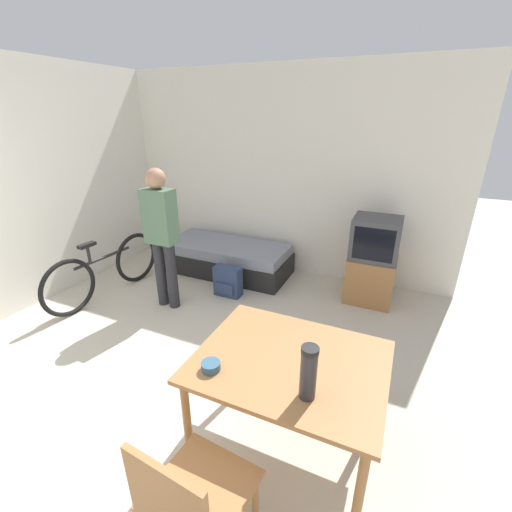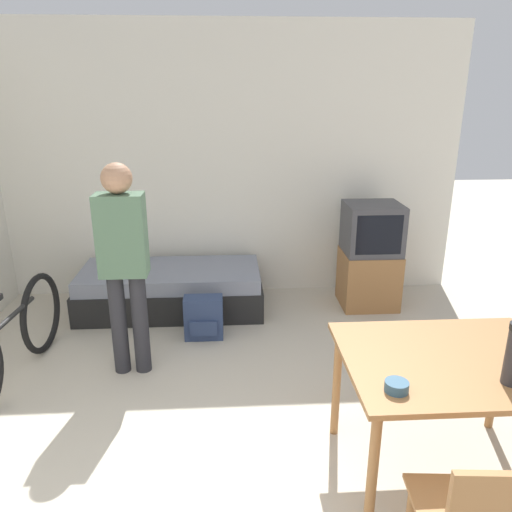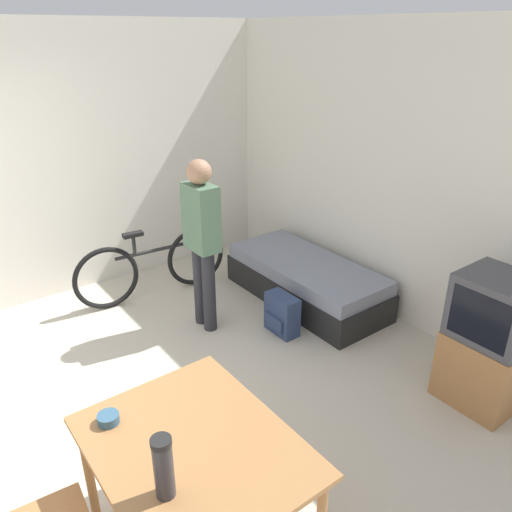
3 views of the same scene
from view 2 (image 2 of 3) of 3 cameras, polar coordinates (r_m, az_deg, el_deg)
name	(u,v)px [view 2 (image 2 of 3)]	position (r m, az deg, el deg)	size (l,w,h in m)	color
wall_back	(208,164)	(5.10, -5.51, 10.38)	(5.09, 0.06, 2.70)	silver
daybed	(171,289)	(4.95, -9.66, -3.79)	(1.76, 0.78, 0.43)	black
tv	(370,256)	(5.01, 12.91, -0.02)	(0.54, 0.49, 1.04)	#9E6B3D
dining_table	(450,373)	(2.89, 21.33, -12.30)	(1.13, 0.90, 0.75)	#9E6B3D
bicycle	(12,341)	(4.07, -26.16, -8.73)	(0.19, 1.64, 0.75)	black
person_standing	(124,257)	(3.71, -14.89, -0.08)	(0.34, 0.22, 1.60)	#28282D
mate_bowl	(397,386)	(2.48, 15.77, -14.15)	(0.11, 0.11, 0.05)	#335670
backpack	(204,318)	(4.38, -6.01, -7.05)	(0.33, 0.20, 0.38)	navy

